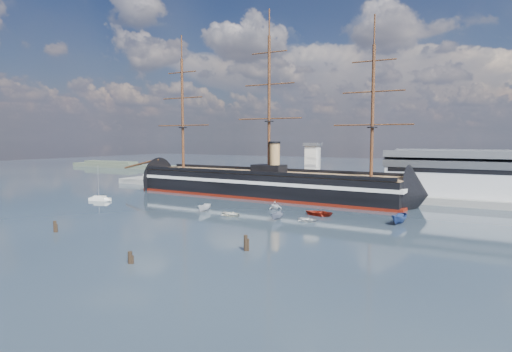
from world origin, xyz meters
The scene contains 17 objects.
ground centered at (0.00, 40.00, 0.00)m, with size 600.00×600.00×0.00m, color #1A2431.
quay centered at (10.00, 76.00, 0.00)m, with size 180.00×18.00×2.00m, color slate.
warehouse centered at (58.00, 80.00, 7.98)m, with size 63.00×21.00×11.60m.
quay_tower centered at (3.00, 73.00, 9.75)m, with size 5.00×5.00×15.00m.
shoreline centered at (-139.23, 135.00, 1.45)m, with size 120.00×10.00×4.00m.
warship centered at (-10.16, 60.00, 4.04)m, with size 113.23×20.33×53.94m.
sailboat centered at (-46.69, 28.50, 0.66)m, with size 6.80×3.64×10.44m.
motorboat_a centered at (-8.20, 28.03, 0.00)m, with size 5.94×2.18×2.38m, color silver.
motorboat_b centered at (1.22, 26.07, 0.00)m, with size 3.28×1.31×1.53m, color silver.
motorboat_c centered at (12.77, 27.01, 0.00)m, with size 5.61×2.06×2.24m, color slate.
motorboat_d centered at (5.59, 40.39, 0.00)m, with size 6.31×2.74×2.31m, color white.
motorboat_e centered at (19.61, 28.74, 0.00)m, with size 2.86×1.15×1.34m, color silver.
motorboat_f centered at (37.91, 35.67, 0.00)m, with size 7.02×2.57×2.81m, color navy.
motorboat_g centered at (18.78, 37.13, 0.00)m, with size 4.21×1.68×1.96m, color maroon.
piling_near_left centered at (-20.04, -5.56, 0.00)m, with size 0.64×0.64×2.95m, color black.
piling_near_mid centered at (8.76, -13.89, 0.00)m, with size 0.64×0.64×2.53m, color black.
piling_near_right centered at (20.07, 0.65, 0.00)m, with size 0.64×0.64×3.34m, color black.
Camera 1 is at (55.17, -58.85, 18.48)m, focal length 30.00 mm.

